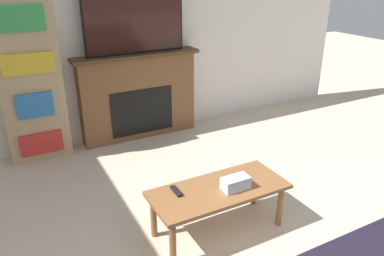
{
  "coord_description": "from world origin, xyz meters",
  "views": [
    {
      "loc": [
        -1.35,
        -0.15,
        1.99
      ],
      "look_at": [
        0.07,
        2.53,
        0.69
      ],
      "focal_mm": 35.0,
      "sensor_mm": 36.0,
      "label": 1
    }
  ],
  "objects_px": {
    "bookshelf": "(30,82)",
    "fireplace": "(139,96)",
    "tv": "(135,23)",
    "coffee_table": "(219,194)"
  },
  "relations": [
    {
      "from": "tv",
      "to": "coffee_table",
      "type": "bearing_deg",
      "value": -93.28
    },
    {
      "from": "tv",
      "to": "bookshelf",
      "type": "distance_m",
      "value": 1.31
    },
    {
      "from": "fireplace",
      "to": "tv",
      "type": "height_order",
      "value": "tv"
    },
    {
      "from": "fireplace",
      "to": "coffee_table",
      "type": "distance_m",
      "value": 2.1
    },
    {
      "from": "tv",
      "to": "bookshelf",
      "type": "relative_size",
      "value": 0.67
    },
    {
      "from": "fireplace",
      "to": "tv",
      "type": "relative_size",
      "value": 1.29
    },
    {
      "from": "fireplace",
      "to": "bookshelf",
      "type": "bearing_deg",
      "value": -178.89
    },
    {
      "from": "fireplace",
      "to": "bookshelf",
      "type": "height_order",
      "value": "bookshelf"
    },
    {
      "from": "coffee_table",
      "to": "bookshelf",
      "type": "xyz_separation_m",
      "value": [
        -1.08,
        2.06,
        0.54
      ]
    },
    {
      "from": "bookshelf",
      "to": "fireplace",
      "type": "bearing_deg",
      "value": 1.11
    }
  ]
}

